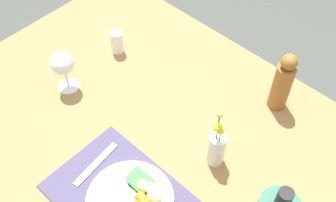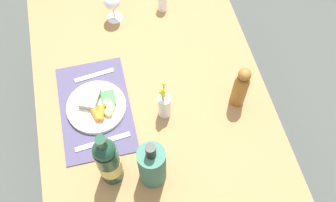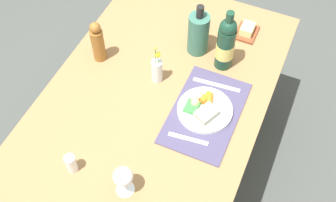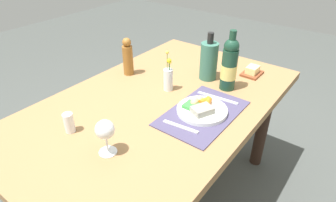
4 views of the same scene
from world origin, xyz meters
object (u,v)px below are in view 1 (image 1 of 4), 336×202
object	(u,v)px
flower_vase	(217,148)
salt_shaker	(117,42)
dinner_plate	(131,198)
fork	(96,164)
wine_glass	(63,65)
pepper_mill	(283,83)
dining_table	(176,158)

from	to	relation	value
flower_vase	salt_shaker	distance (m)	0.56
dinner_plate	salt_shaker	bearing A→B (deg)	141.00
fork	flower_vase	size ratio (longest dim) A/B	0.76
fork	wine_glass	xyz separation A→B (m)	(-0.30, 0.14, 0.10)
salt_shaker	pepper_mill	world-z (taller)	pepper_mill
wine_glass	salt_shaker	bearing A→B (deg)	91.10
dinner_plate	salt_shaker	world-z (taller)	salt_shaker
dinner_plate	wine_glass	world-z (taller)	wine_glass
wine_glass	pepper_mill	distance (m)	0.69
dinner_plate	flower_vase	bearing A→B (deg)	72.29
flower_vase	dining_table	bearing A→B (deg)	-165.71
dining_table	pepper_mill	size ratio (longest dim) A/B	7.01
dinner_plate	salt_shaker	size ratio (longest dim) A/B	2.68
wine_glass	fork	bearing A→B (deg)	-24.58
dinner_plate	flower_vase	world-z (taller)	flower_vase
fork	pepper_mill	xyz separation A→B (m)	(0.25, 0.55, 0.10)
salt_shaker	pepper_mill	bearing A→B (deg)	18.39
dinner_plate	pepper_mill	xyz separation A→B (m)	(0.09, 0.56, 0.08)
dinner_plate	wine_glass	xyz separation A→B (m)	(-0.46, 0.15, 0.08)
dining_table	pepper_mill	bearing A→B (deg)	67.84
dinner_plate	fork	size ratio (longest dim) A/B	1.41
fork	dinner_plate	bearing A→B (deg)	-9.70
wine_glass	pepper_mill	world-z (taller)	pepper_mill
pepper_mill	wine_glass	bearing A→B (deg)	-143.13
flower_vase	pepper_mill	bearing A→B (deg)	87.85
dinner_plate	pepper_mill	size ratio (longest dim) A/B	1.08
dinner_plate	wine_glass	distance (m)	0.49
pepper_mill	salt_shaker	bearing A→B (deg)	-161.61
salt_shaker	pepper_mill	size ratio (longest dim) A/B	0.40
salt_shaker	dining_table	bearing A→B (deg)	-19.35
dining_table	wine_glass	world-z (taller)	wine_glass
pepper_mill	dining_table	bearing A→B (deg)	-112.16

